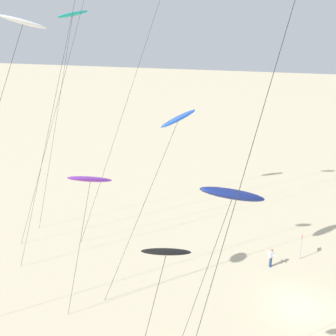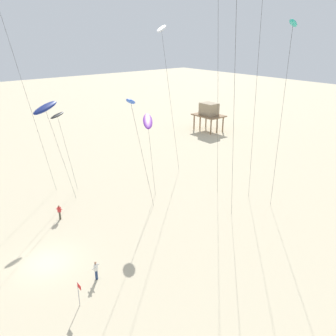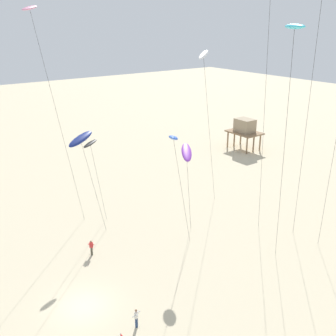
# 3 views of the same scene
# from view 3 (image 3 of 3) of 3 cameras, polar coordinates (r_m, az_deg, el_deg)

# --- Properties ---
(ground_plane) EXTENTS (260.00, 260.00, 0.00)m
(ground_plane) POSITION_cam_3_polar(r_m,az_deg,el_deg) (35.89, -12.01, -18.80)
(ground_plane) COLOR beige
(kite_navy) EXTENTS (3.30, 4.83, 12.50)m
(kite_navy) POSITION_cam_3_polar(r_m,az_deg,el_deg) (38.88, -12.43, 4.06)
(kite_navy) COLOR navy
(kite_navy) RESTS_ON ground
(kite_white) EXTENTS (5.39, 7.83, 19.78)m
(kite_white) POSITION_cam_3_polar(r_m,az_deg,el_deg) (41.31, 5.15, 15.54)
(kite_white) COLOR white
(kite_white) RESTS_ON ground
(kite_purple) EXTENTS (3.22, 3.14, 10.56)m
(kite_purple) POSITION_cam_3_polar(r_m,az_deg,el_deg) (40.41, 2.68, 2.25)
(kite_purple) COLOR purple
(kite_purple) RESTS_ON ground
(kite_green) EXTENTS (5.41, 8.09, 24.52)m
(kite_green) POSITION_cam_3_polar(r_m,az_deg,el_deg) (33.77, 21.14, 21.07)
(kite_green) COLOR green
(kite_green) RESTS_ON ground
(kite_pink) EXTENTS (4.05, 5.79, 23.81)m
(kite_pink) POSITION_cam_3_polar(r_m,az_deg,el_deg) (39.12, -19.02, 20.03)
(kite_pink) COLOR pink
(kite_pink) RESTS_ON ground
(kite_black) EXTENTS (2.20, 3.21, 10.50)m
(kite_black) POSITION_cam_3_polar(r_m,az_deg,el_deg) (42.96, -11.08, 3.34)
(kite_black) COLOR black
(kite_black) RESTS_ON ground
(kite_cyan) EXTENTS (6.14, 8.01, 22.29)m
(kite_cyan) POSITION_cam_3_polar(r_m,az_deg,el_deg) (28.50, 17.71, 18.45)
(kite_cyan) COLOR #33BFE0
(kite_cyan) RESTS_ON ground
(kite_blue) EXTENTS (4.55, 5.89, 13.80)m
(kite_blue) POSITION_cam_3_polar(r_m,az_deg,el_deg) (33.67, 0.80, 4.27)
(kite_blue) COLOR blue
(kite_blue) RESTS_ON ground
(kite_flyer_nearest) EXTENTS (0.72, 0.72, 1.67)m
(kite_flyer_nearest) POSITION_cam_3_polar(r_m,az_deg,el_deg) (32.86, -4.57, -20.62)
(kite_flyer_nearest) COLOR navy
(kite_flyer_nearest) RESTS_ON ground
(kite_flyer_middle) EXTENTS (0.73, 0.73, 1.67)m
(kite_flyer_middle) POSITION_cam_3_polar(r_m,az_deg,el_deg) (41.68, -10.95, -11.11)
(kite_flyer_middle) COLOR #4C4738
(kite_flyer_middle) RESTS_ON ground
(stilt_house) EXTENTS (6.07, 4.31, 5.64)m
(stilt_house) POSITION_cam_3_polar(r_m,az_deg,el_deg) (74.26, 10.94, 5.70)
(stilt_house) COLOR #846647
(stilt_house) RESTS_ON ground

